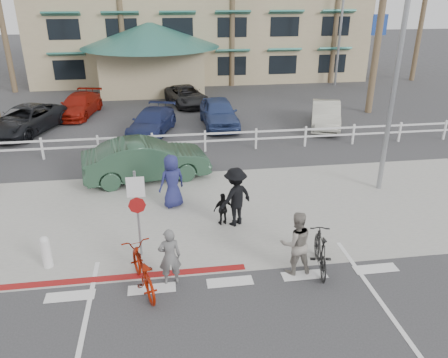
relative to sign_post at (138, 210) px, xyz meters
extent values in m
plane|color=#333335|center=(2.30, -2.20, -1.45)|extent=(140.00, 140.00, 0.00)
cube|color=gray|center=(2.30, 2.30, -1.44)|extent=(22.00, 7.00, 0.01)
cube|color=#333335|center=(2.30, 6.30, -1.45)|extent=(40.00, 5.00, 0.01)
cube|color=#333335|center=(2.30, 15.80, -1.45)|extent=(50.00, 16.00, 0.01)
cube|color=maroon|center=(-0.70, -1.00, -1.44)|extent=(7.00, 0.25, 0.02)
imported|color=#7E1302|center=(0.09, -1.49, -0.91)|extent=(1.26, 2.17, 1.08)
imported|color=#5F5F5F|center=(0.79, -1.39, -0.66)|extent=(0.60, 0.41, 1.58)
imported|color=black|center=(4.79, -1.34, -0.90)|extent=(0.87, 1.91, 1.11)
imported|color=gray|center=(4.08, -1.38, -0.56)|extent=(0.88, 0.70, 1.78)
imported|color=black|center=(2.94, 1.39, -0.48)|extent=(1.44, 1.27, 1.94)
imported|color=black|center=(2.56, 1.43, -0.91)|extent=(0.68, 0.40, 1.09)
imported|color=navy|center=(1.01, 2.95, -0.51)|extent=(1.09, 0.94, 1.89)
imported|color=#264330|center=(0.09, 5.49, -0.64)|extent=(5.11, 2.52, 1.61)
imported|color=black|center=(-6.24, 12.45, -0.75)|extent=(3.93, 5.55, 1.41)
imported|color=navy|center=(0.26, 11.39, -0.82)|extent=(2.94, 4.64, 1.25)
imported|color=navy|center=(3.88, 12.23, -0.69)|extent=(1.89, 4.50, 1.52)
imported|color=beige|center=(9.57, 11.19, -0.76)|extent=(2.75, 4.42, 1.38)
imported|color=maroon|center=(-4.02, 15.54, -0.81)|extent=(2.61, 4.65, 1.27)
imported|color=black|center=(2.43, 17.24, -0.85)|extent=(2.95, 4.67, 1.20)
camera|label=1|loc=(0.81, -10.75, 5.55)|focal=35.00mm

